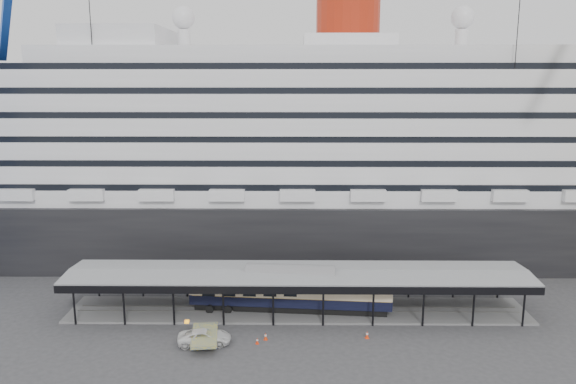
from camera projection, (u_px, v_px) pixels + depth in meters
name	position (u px, v px, depth m)	size (l,w,h in m)	color
ground	(298.00, 329.00, 64.34)	(200.00, 200.00, 0.00)	#343436
cruise_ship	(297.00, 140.00, 92.14)	(130.00, 30.00, 43.90)	black
platform_canopy	(298.00, 293.00, 68.78)	(56.00, 9.18, 5.30)	slate
port_truck	(205.00, 337.00, 60.43)	(2.63, 5.70, 1.59)	silver
pullman_carriage	(290.00, 289.00, 68.68)	(24.73, 5.20, 24.11)	black
traffic_cone_left	(266.00, 336.00, 61.51)	(0.47, 0.47, 0.82)	red
traffic_cone_mid	(257.00, 341.00, 60.56)	(0.47, 0.47, 0.71)	red
traffic_cone_right	(367.00, 335.00, 61.88)	(0.52, 0.52, 0.85)	#F0360D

